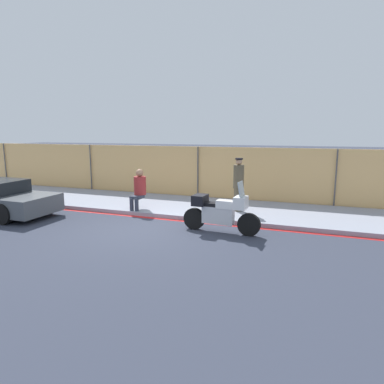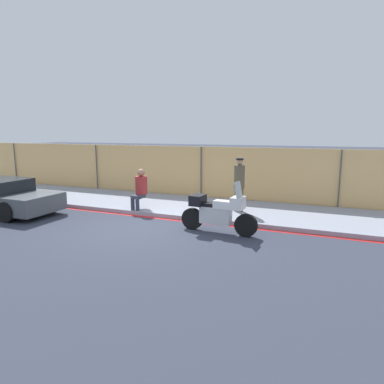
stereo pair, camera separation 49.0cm
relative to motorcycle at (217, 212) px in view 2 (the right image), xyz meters
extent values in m
plane|color=#333847|center=(-2.13, -0.48, -0.61)|extent=(120.00, 120.00, 0.00)
cube|color=#8E93A3|center=(-2.13, 2.56, -0.54)|extent=(39.43, 3.37, 0.14)
cube|color=red|center=(-2.13, 0.79, -0.60)|extent=(39.43, 0.18, 0.01)
cube|color=#E5B26B|center=(-2.13, 4.34, 0.50)|extent=(37.46, 0.08, 2.22)
cylinder|color=#4C4C51|center=(-12.74, 4.24, 0.50)|extent=(0.05, 0.05, 2.22)
cylinder|color=#4C4C51|center=(-7.44, 4.24, 0.50)|extent=(0.05, 0.05, 2.22)
cylinder|color=#4C4C51|center=(-2.13, 4.24, 0.50)|extent=(0.05, 0.05, 2.22)
cylinder|color=#4C4C51|center=(3.18, 4.24, 0.50)|extent=(0.05, 0.05, 2.22)
cylinder|color=black|center=(0.84, -0.05, -0.29)|extent=(0.64, 0.18, 0.64)
cylinder|color=black|center=(-0.79, 0.05, -0.29)|extent=(0.64, 0.18, 0.64)
cube|color=silver|center=(-0.06, 0.00, -0.11)|extent=(0.91, 0.34, 0.49)
cube|color=white|center=(0.17, -0.01, 0.23)|extent=(0.54, 0.34, 0.22)
cube|color=black|center=(-0.15, 0.01, 0.19)|extent=(0.62, 0.32, 0.10)
cube|color=white|center=(0.60, -0.04, 0.31)|extent=(0.35, 0.49, 0.34)
cube|color=silver|center=(0.60, -0.04, 0.69)|extent=(0.13, 0.43, 0.42)
cube|color=black|center=(-0.61, 0.04, 0.29)|extent=(0.39, 0.53, 0.30)
cylinder|color=brown|center=(0.03, 2.25, -0.08)|extent=(0.30, 0.30, 0.79)
cylinder|color=brown|center=(0.03, 2.25, 0.72)|extent=(0.36, 0.36, 0.79)
sphere|color=tan|center=(0.03, 2.25, 1.23)|extent=(0.22, 0.22, 0.22)
cylinder|color=black|center=(0.03, 2.25, 1.32)|extent=(0.26, 0.26, 0.05)
cylinder|color=#2D3342|center=(-3.42, 0.99, -0.25)|extent=(0.14, 0.14, 0.45)
cylinder|color=#2D3342|center=(-3.23, 0.99, -0.25)|extent=(0.14, 0.14, 0.45)
cube|color=#2D3342|center=(-3.33, 1.22, -0.02)|extent=(0.36, 0.45, 0.10)
cylinder|color=maroon|center=(-3.33, 1.44, 0.35)|extent=(0.43, 0.43, 0.64)
sphere|color=#A37556|center=(-3.33, 1.44, 0.80)|extent=(0.26, 0.26, 0.26)
cylinder|color=black|center=(-6.50, 0.16, -0.28)|extent=(0.66, 0.23, 0.66)
cylinder|color=black|center=(-6.51, -1.48, -0.28)|extent=(0.66, 0.23, 0.66)
camera|label=1|loc=(2.48, -9.12, 2.25)|focal=32.00mm
camera|label=2|loc=(2.93, -8.94, 2.25)|focal=32.00mm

